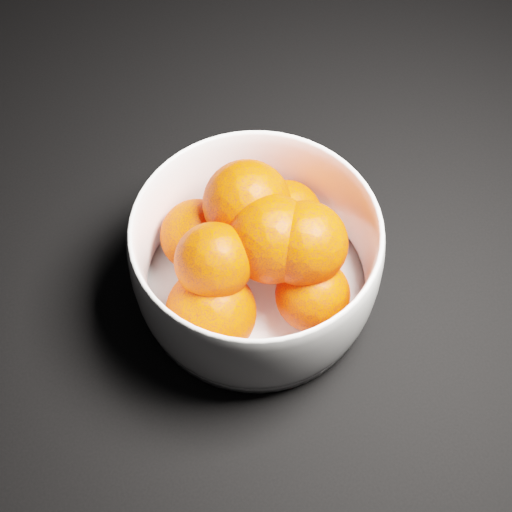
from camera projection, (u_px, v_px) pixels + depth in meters
name	position (u px, v px, depth m)	size (l,w,h in m)	color
bowl	(256.00, 259.00, 0.56)	(0.19, 0.19, 0.09)	white
orange_pile	(254.00, 250.00, 0.54)	(0.15, 0.14, 0.10)	#FF2F00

